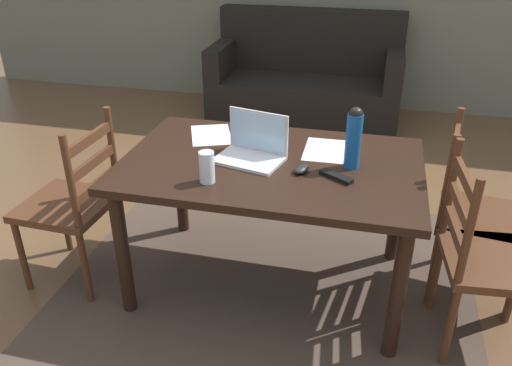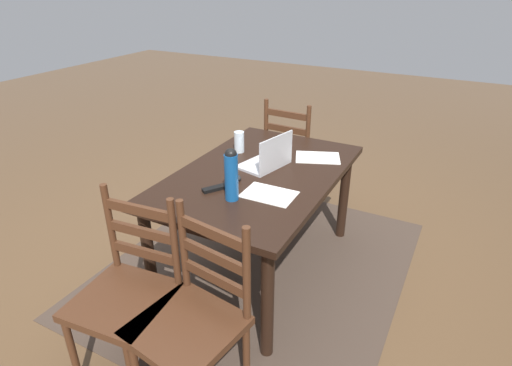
% 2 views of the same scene
% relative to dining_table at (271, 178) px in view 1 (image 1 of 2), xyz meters
% --- Properties ---
extents(ground_plane, '(14.00, 14.00, 0.00)m').
position_rel_dining_table_xyz_m(ground_plane, '(0.00, 0.00, -0.64)').
color(ground_plane, brown).
extents(area_rug, '(2.20, 1.91, 0.01)m').
position_rel_dining_table_xyz_m(area_rug, '(0.00, 0.00, -0.64)').
color(area_rug, '#47382D').
rests_on(area_rug, ground).
extents(dining_table, '(1.47, 0.94, 0.74)m').
position_rel_dining_table_xyz_m(dining_table, '(0.00, 0.00, 0.00)').
color(dining_table, black).
rests_on(dining_table, ground).
extents(chair_right_near, '(0.48, 0.48, 0.95)m').
position_rel_dining_table_xyz_m(chair_right_near, '(1.02, -0.19, -0.18)').
color(chair_right_near, '#4C2B19').
rests_on(chair_right_near, ground).
extents(chair_right_far, '(0.50, 0.50, 0.95)m').
position_rel_dining_table_xyz_m(chair_right_far, '(1.02, 0.19, -0.18)').
color(chair_right_far, '#4C2B19').
rests_on(chair_right_far, ground).
extents(chair_left_near, '(0.46, 0.46, 0.95)m').
position_rel_dining_table_xyz_m(chair_left_near, '(-1.02, -0.19, -0.18)').
color(chair_left_near, '#4C2B19').
rests_on(chair_left_near, ground).
extents(couch, '(1.80, 0.80, 1.00)m').
position_rel_dining_table_xyz_m(couch, '(-0.22, 2.67, -0.29)').
color(couch, black).
rests_on(couch, ground).
extents(laptop, '(0.36, 0.29, 0.23)m').
position_rel_dining_table_xyz_m(laptop, '(-0.10, 0.02, 0.15)').
color(laptop, silver).
rests_on(laptop, dining_table).
extents(water_bottle, '(0.08, 0.08, 0.30)m').
position_rel_dining_table_xyz_m(water_bottle, '(0.39, 0.03, 0.25)').
color(water_bottle, '#145199').
rests_on(water_bottle, dining_table).
extents(drinking_glass, '(0.07, 0.07, 0.15)m').
position_rel_dining_table_xyz_m(drinking_glass, '(-0.24, -0.28, 0.17)').
color(drinking_glass, silver).
rests_on(drinking_glass, dining_table).
extents(computer_mouse, '(0.09, 0.11, 0.03)m').
position_rel_dining_table_xyz_m(computer_mouse, '(0.16, -0.08, 0.11)').
color(computer_mouse, black).
rests_on(computer_mouse, dining_table).
extents(tv_remote, '(0.17, 0.13, 0.02)m').
position_rel_dining_table_xyz_m(tv_remote, '(0.33, -0.11, 0.10)').
color(tv_remote, black).
rests_on(tv_remote, dining_table).
extents(paper_stack_left, '(0.30, 0.35, 0.00)m').
position_rel_dining_table_xyz_m(paper_stack_left, '(-0.39, 0.25, 0.10)').
color(paper_stack_left, white).
rests_on(paper_stack_left, dining_table).
extents(paper_stack_right, '(0.22, 0.30, 0.00)m').
position_rel_dining_table_xyz_m(paper_stack_right, '(0.24, 0.19, 0.10)').
color(paper_stack_right, white).
rests_on(paper_stack_right, dining_table).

